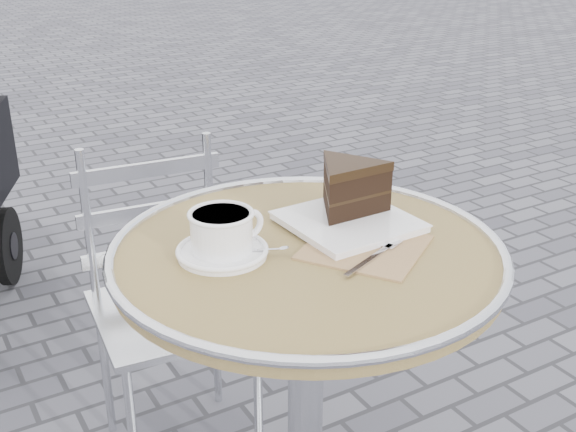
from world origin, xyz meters
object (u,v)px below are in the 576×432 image
cake_plate_set (349,195)px  bistro_chair (162,268)px  cafe_table (306,327)px  cappuccino_set (223,236)px

cake_plate_set → bistro_chair: bearing=115.1°
cafe_table → bistro_chair: 0.52m
cafe_table → bistro_chair: size_ratio=0.93×
cake_plate_set → bistro_chair: (-0.23, 0.45, -0.30)m
cafe_table → cake_plate_set: size_ratio=1.96×
cake_plate_set → cafe_table: bearing=-157.1°
cafe_table → cappuccino_set: 0.25m
cake_plate_set → bistro_chair: size_ratio=0.48×
cafe_table → cappuccino_set: (-0.14, 0.05, 0.20)m
cafe_table → cappuccino_set: bearing=159.7°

